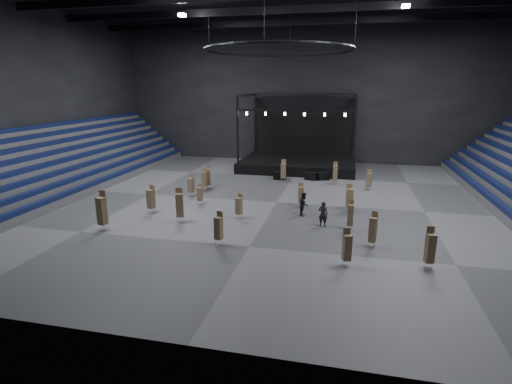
% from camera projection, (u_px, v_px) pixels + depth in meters
% --- Properties ---
extents(floor, '(50.00, 50.00, 0.00)m').
position_uv_depth(floor, '(277.00, 202.00, 35.94)').
color(floor, '#545456').
rests_on(floor, ground).
extents(wall_back, '(50.00, 0.20, 18.00)m').
position_uv_depth(wall_back, '(305.00, 95.00, 53.39)').
color(wall_back, black).
rests_on(wall_back, ground).
extents(wall_front, '(50.00, 0.20, 18.00)m').
position_uv_depth(wall_front, '(176.00, 121.00, 13.83)').
color(wall_front, black).
rests_on(wall_front, ground).
extents(wall_left, '(0.20, 42.00, 18.00)m').
position_uv_depth(wall_left, '(26.00, 98.00, 38.95)').
color(wall_left, black).
rests_on(wall_left, ground).
extents(bleachers_left, '(7.20, 40.00, 6.40)m').
position_uv_depth(bleachers_left, '(54.00, 172.00, 40.39)').
color(bleachers_left, '#525255').
rests_on(bleachers_left, floor).
extents(stage, '(14.00, 10.00, 9.20)m').
position_uv_depth(stage, '(299.00, 156.00, 50.86)').
color(stage, black).
rests_on(stage, floor).
extents(truss_ring, '(12.30, 12.30, 5.15)m').
position_uv_depth(truss_ring, '(279.00, 50.00, 32.57)').
color(truss_ring, black).
rests_on(truss_ring, ceiling).
extents(flight_case_left, '(1.42, 0.79, 0.91)m').
position_uv_depth(flight_case_left, '(280.00, 176.00, 44.55)').
color(flight_case_left, black).
rests_on(flight_case_left, floor).
extents(flight_case_mid, '(1.42, 0.95, 0.87)m').
position_uv_depth(flight_case_mid, '(311.00, 176.00, 44.32)').
color(flight_case_mid, black).
rests_on(flight_case_mid, floor).
extents(flight_case_right, '(1.48, 1.15, 0.88)m').
position_uv_depth(flight_case_right, '(323.00, 176.00, 44.33)').
color(flight_case_right, black).
rests_on(flight_case_right, floor).
extents(chair_stack_0, '(0.43, 0.43, 1.84)m').
position_uv_depth(chair_stack_0, '(200.00, 194.00, 35.08)').
color(chair_stack_0, silver).
rests_on(chair_stack_0, floor).
extents(chair_stack_1, '(0.64, 0.64, 2.35)m').
position_uv_depth(chair_stack_1, '(151.00, 198.00, 32.64)').
color(chair_stack_1, silver).
rests_on(chair_stack_1, floor).
extents(chair_stack_2, '(0.63, 0.63, 2.96)m').
position_uv_depth(chair_stack_2, '(102.00, 210.00, 28.69)').
color(chair_stack_2, silver).
rests_on(chair_stack_2, floor).
extents(chair_stack_3, '(0.55, 0.55, 2.42)m').
position_uv_depth(chair_stack_3, '(208.00, 177.00, 40.48)').
color(chair_stack_3, silver).
rests_on(chair_stack_3, floor).
extents(chair_stack_4, '(0.54, 0.54, 2.39)m').
position_uv_depth(chair_stack_4, '(373.00, 229.00, 25.75)').
color(chair_stack_4, silver).
rests_on(chair_stack_4, floor).
extents(chair_stack_5, '(0.70, 0.70, 2.70)m').
position_uv_depth(chair_stack_5, '(180.00, 204.00, 30.43)').
color(chair_stack_5, silver).
rests_on(chair_stack_5, floor).
extents(chair_stack_6, '(0.54, 0.54, 2.00)m').
position_uv_depth(chair_stack_6, '(239.00, 205.00, 31.37)').
color(chair_stack_6, silver).
rests_on(chair_stack_6, floor).
extents(chair_stack_7, '(0.53, 0.53, 2.43)m').
position_uv_depth(chair_stack_7, '(283.00, 170.00, 43.30)').
color(chair_stack_7, silver).
rests_on(chair_stack_7, floor).
extents(chair_stack_8, '(0.56, 0.56, 2.26)m').
position_uv_depth(chair_stack_8, '(219.00, 228.00, 26.15)').
color(chair_stack_8, silver).
rests_on(chair_stack_8, floor).
extents(chair_stack_9, '(0.56, 0.56, 2.51)m').
position_uv_depth(chair_stack_9, '(430.00, 247.00, 22.66)').
color(chair_stack_9, silver).
rests_on(chair_stack_9, floor).
extents(chair_stack_10, '(0.53, 0.53, 2.12)m').
position_uv_depth(chair_stack_10, '(301.00, 195.00, 34.30)').
color(chair_stack_10, silver).
rests_on(chair_stack_10, floor).
extents(chair_stack_11, '(0.57, 0.57, 2.28)m').
position_uv_depth(chair_stack_11, '(347.00, 247.00, 23.02)').
color(chair_stack_11, silver).
rests_on(chair_stack_11, floor).
extents(chair_stack_12, '(0.53, 0.53, 2.07)m').
position_uv_depth(chair_stack_12, '(369.00, 179.00, 39.90)').
color(chair_stack_12, silver).
rests_on(chair_stack_12, floor).
extents(chair_stack_13, '(0.50, 0.50, 2.43)m').
position_uv_depth(chair_stack_13, '(335.00, 173.00, 42.13)').
color(chair_stack_13, silver).
rests_on(chair_stack_13, floor).
extents(chair_stack_14, '(0.61, 0.61, 2.34)m').
position_uv_depth(chair_stack_14, '(349.00, 197.00, 32.99)').
color(chair_stack_14, silver).
rests_on(chair_stack_14, floor).
extents(chair_stack_15, '(0.43, 0.43, 2.30)m').
position_uv_depth(chair_stack_15, '(350.00, 214.00, 28.79)').
color(chair_stack_15, silver).
rests_on(chair_stack_15, floor).
extents(chair_stack_16, '(0.51, 0.51, 2.25)m').
position_uv_depth(chair_stack_16, '(204.00, 179.00, 39.76)').
color(chair_stack_16, silver).
rests_on(chair_stack_16, floor).
extents(chair_stack_17, '(0.57, 0.57, 2.12)m').
position_uv_depth(chair_stack_17, '(191.00, 185.00, 37.61)').
color(chair_stack_17, silver).
rests_on(chair_stack_17, floor).
extents(man_center, '(0.77, 0.57, 1.92)m').
position_uv_depth(man_center, '(323.00, 214.00, 29.61)').
color(man_center, black).
rests_on(man_center, floor).
extents(crew_member, '(0.79, 0.98, 1.91)m').
position_uv_depth(crew_member, '(304.00, 204.00, 32.13)').
color(crew_member, black).
rests_on(crew_member, floor).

